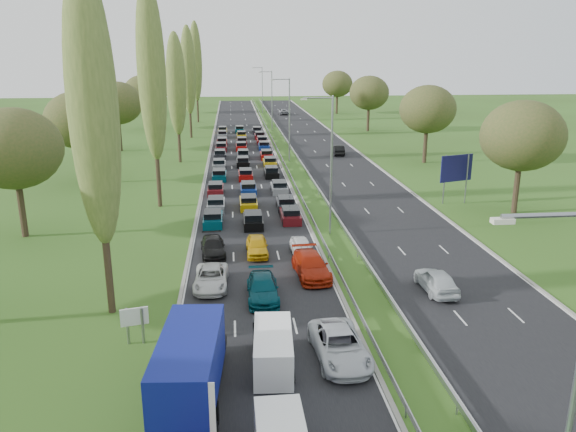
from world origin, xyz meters
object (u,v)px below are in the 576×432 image
near_car_2 (211,278)px  info_sign (135,321)px  near_car_3 (213,247)px  direction_sign (456,170)px  white_van_rear (273,348)px  blue_lorry (191,364)px

near_car_2 → info_sign: bearing=-116.3°
near_car_3 → info_sign: (-3.81, -13.78, 0.69)m
near_car_2 → direction_sign: bearing=40.1°
near_car_3 → info_sign: info_sign is taller
white_van_rear → direction_sign: direction_sign is taller
near_car_2 → info_sign: size_ratio=2.29×
near_car_2 → direction_sign: (24.94, 19.89, 2.88)m
direction_sign → near_car_3: bearing=-151.7°
near_car_2 → blue_lorry: bearing=-90.4°
near_car_3 → blue_lorry: blue_lorry is taller
near_car_2 → info_sign: 8.32m
blue_lorry → info_sign: bearing=125.4°
white_van_rear → near_car_3: bearing=105.3°
near_car_2 → blue_lorry: blue_lorry is taller
near_car_3 → direction_sign: 28.52m
near_car_2 → direction_sign: direction_sign is taller
near_car_3 → blue_lorry: (-0.37, -19.53, 1.26)m
blue_lorry → info_sign: (-3.44, 5.75, -0.57)m
near_car_3 → white_van_rear: 17.14m
white_van_rear → info_sign: bearing=161.2°
near_car_2 → info_sign: info_sign is taller
near_car_3 → blue_lorry: 19.57m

